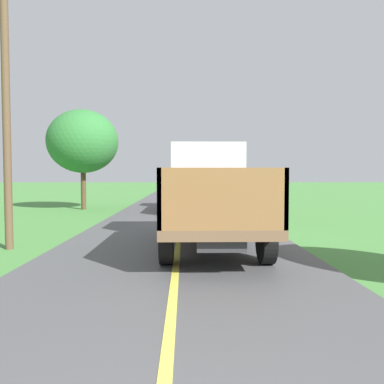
{
  "coord_description": "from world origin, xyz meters",
  "views": [
    {
      "loc": [
        0.19,
        -0.62,
        1.95
      ],
      "look_at": [
        0.41,
        11.37,
        1.4
      ],
      "focal_mm": 34.51,
      "sensor_mm": 36.0,
      "label": 1
    }
  ],
  "objects_px": {
    "banana_truck_near": "(210,193)",
    "banana_truck_far": "(198,184)",
    "roadside_tree_mid_right": "(83,142)",
    "utility_pole_roadside": "(6,93)"
  },
  "relations": [
    {
      "from": "banana_truck_near",
      "to": "banana_truck_far",
      "type": "xyz_separation_m",
      "value": [
        0.06,
        9.83,
        0.0
      ]
    },
    {
      "from": "banana_truck_far",
      "to": "roadside_tree_mid_right",
      "type": "distance_m",
      "value": 7.01
    },
    {
      "from": "banana_truck_near",
      "to": "roadside_tree_mid_right",
      "type": "xyz_separation_m",
      "value": [
        -6.45,
        10.94,
        2.38
      ]
    },
    {
      "from": "banana_truck_near",
      "to": "banana_truck_far",
      "type": "bearing_deg",
      "value": 89.68
    },
    {
      "from": "utility_pole_roadside",
      "to": "roadside_tree_mid_right",
      "type": "distance_m",
      "value": 11.36
    },
    {
      "from": "utility_pole_roadside",
      "to": "banana_truck_near",
      "type": "bearing_deg",
      "value": 3.93
    },
    {
      "from": "roadside_tree_mid_right",
      "to": "banana_truck_far",
      "type": "bearing_deg",
      "value": -9.66
    },
    {
      "from": "roadside_tree_mid_right",
      "to": "banana_truck_near",
      "type": "bearing_deg",
      "value": -59.48
    },
    {
      "from": "roadside_tree_mid_right",
      "to": "utility_pole_roadside",
      "type": "bearing_deg",
      "value": -84.26
    },
    {
      "from": "utility_pole_roadside",
      "to": "roadside_tree_mid_right",
      "type": "xyz_separation_m",
      "value": [
        -1.14,
        11.3,
        -0.23
      ]
    }
  ]
}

